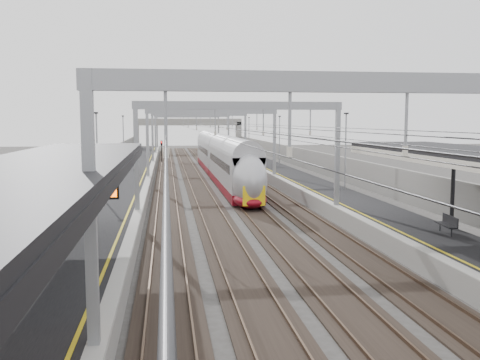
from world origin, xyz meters
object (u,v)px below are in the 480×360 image
object	(u,v)px
overbridge	(188,126)
signal_green	(162,148)
bench	(448,223)
train	(222,162)

from	to	relation	value
overbridge	signal_green	distance (m)	29.81
overbridge	signal_green	xyz separation A→B (m)	(-5.20, -29.21, -2.89)
signal_green	bench	bearing A→B (deg)	-76.32
overbridge	signal_green	size ratio (longest dim) A/B	6.33
train	bench	distance (m)	34.61
train	signal_green	distance (m)	25.01
train	bench	size ratio (longest dim) A/B	26.23
overbridge	train	xyz separation A→B (m)	(1.50, -53.31, -3.35)
signal_green	overbridge	bearing A→B (deg)	79.91
signal_green	train	bearing A→B (deg)	-74.46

